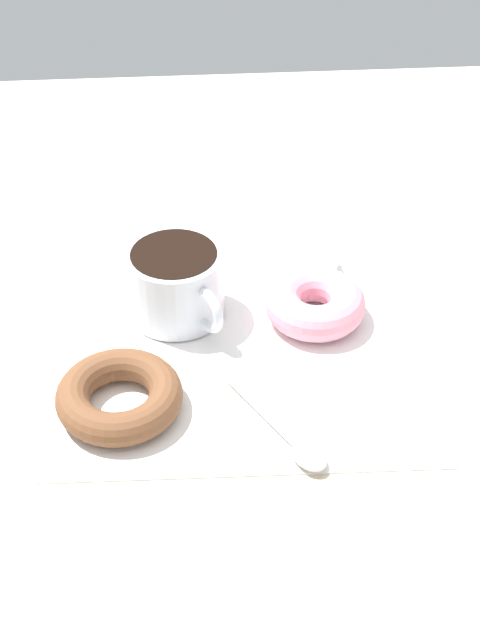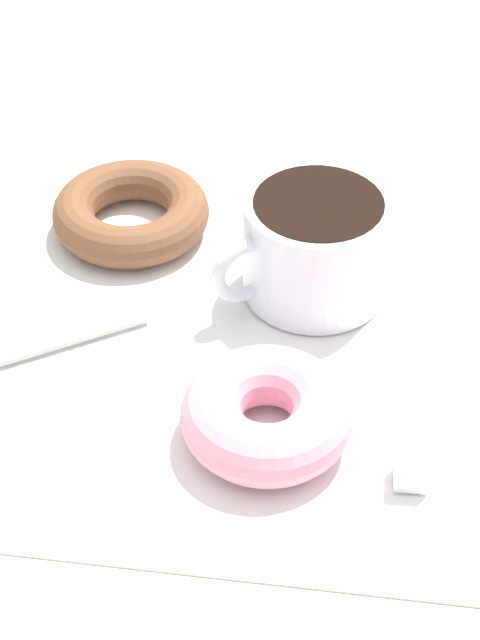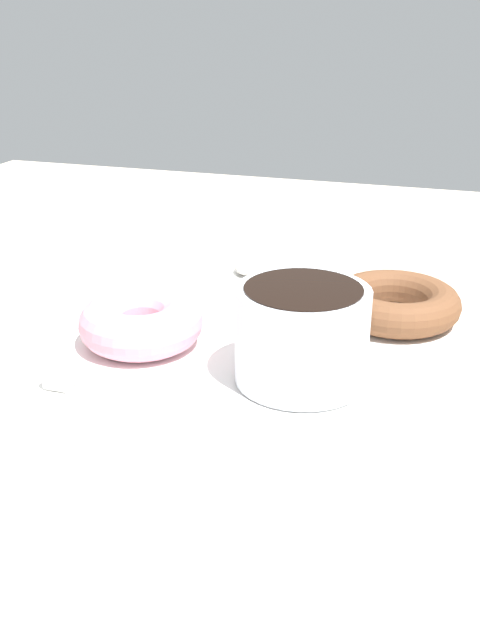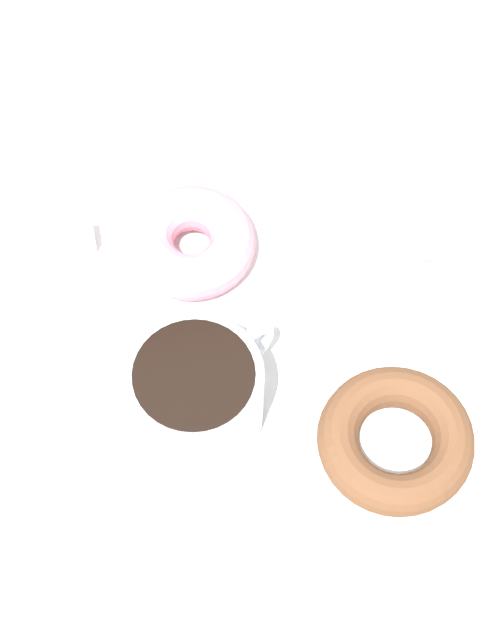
% 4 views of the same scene
% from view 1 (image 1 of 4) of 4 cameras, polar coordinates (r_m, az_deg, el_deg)
% --- Properties ---
extents(ground_plane, '(1.20, 1.20, 0.02)m').
position_cam_1_polar(ground_plane, '(0.85, 1.33, -1.90)').
color(ground_plane, beige).
extents(napkin, '(0.35, 0.35, 0.00)m').
position_cam_1_polar(napkin, '(0.84, -0.00, -1.13)').
color(napkin, white).
rests_on(napkin, ground_plane).
extents(coffee_cup, '(0.11, 0.09, 0.07)m').
position_cam_1_polar(coffee_cup, '(0.85, -4.11, 2.42)').
color(coffee_cup, silver).
rests_on(coffee_cup, napkin).
extents(donut_near_cup, '(0.10, 0.10, 0.04)m').
position_cam_1_polar(donut_near_cup, '(0.85, 4.82, 1.07)').
color(donut_near_cup, pink).
rests_on(donut_near_cup, napkin).
extents(donut_far, '(0.11, 0.11, 0.03)m').
position_cam_1_polar(donut_far, '(0.77, -7.73, -4.84)').
color(donut_far, brown).
rests_on(donut_far, napkin).
extents(spoon, '(0.12, 0.08, 0.01)m').
position_cam_1_polar(spoon, '(0.74, 3.52, -7.88)').
color(spoon, '#B7B2A8').
rests_on(spoon, napkin).
extents(sugar_cube, '(0.02, 0.02, 0.02)m').
position_cam_1_polar(sugar_cube, '(0.93, 5.63, 3.81)').
color(sugar_cube, white).
rests_on(sugar_cube, napkin).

